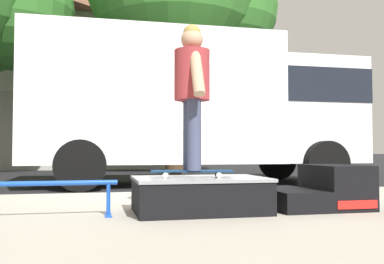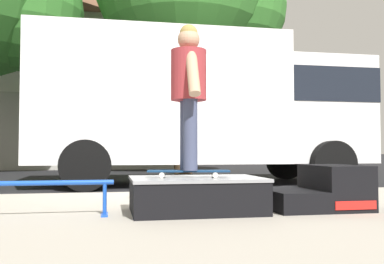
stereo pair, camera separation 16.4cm
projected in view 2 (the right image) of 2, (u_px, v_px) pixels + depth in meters
name	position (u px, v px, depth m)	size (l,w,h in m)	color
ground_plane	(179.00, 196.00, 6.83)	(140.00, 140.00, 0.00)	black
sidewalk_slab	(232.00, 223.00, 3.89)	(50.00, 5.00, 0.12)	#A8A093
skate_box	(196.00, 193.00, 4.16)	(1.25, 0.85, 0.33)	black
kicker_ramp	(322.00, 191.00, 4.40)	(0.95, 0.76, 0.44)	black
grind_rail	(34.00, 190.00, 3.86)	(1.39, 0.28, 0.32)	blue
skateboard	(189.00, 171.00, 4.15)	(0.80, 0.34, 0.07)	navy
skater_kid	(189.00, 84.00, 4.19)	(0.34, 0.72, 1.41)	#3F4766
box_truck	(203.00, 104.00, 9.22)	(6.91, 2.63, 3.05)	white
house_behind	(68.00, 73.00, 19.88)	(9.54, 8.23, 8.40)	silver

